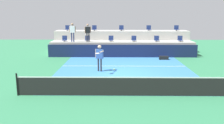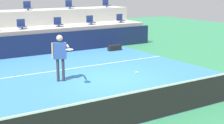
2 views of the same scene
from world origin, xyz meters
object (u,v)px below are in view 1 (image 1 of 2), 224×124
at_px(stadium_chair_lower_far_right, 180,39).
at_px(stadium_chair_upper_left, 94,28).
at_px(stadium_chair_lower_left, 87,39).
at_px(stadium_chair_upper_center, 121,28).
at_px(stadium_chair_upper_far_left, 67,28).
at_px(tennis_ball, 114,69).
at_px(stadium_chair_lower_far_left, 65,39).
at_px(stadium_chair_upper_far_right, 177,28).
at_px(spectator_in_white, 88,31).
at_px(stadium_chair_upper_right, 149,28).
at_px(stadium_chair_lower_mid_right, 134,39).
at_px(tennis_player, 99,55).
at_px(stadium_chair_lower_right, 157,39).
at_px(stadium_chair_lower_mid_left, 111,39).
at_px(spectator_leaning_on_rail, 72,31).
at_px(equipment_bag, 164,58).

xyz_separation_m(stadium_chair_lower_far_right, stadium_chair_upper_left, (-8.00, 1.80, 0.85)).
height_order(stadium_chair_lower_left, stadium_chair_upper_center, stadium_chair_upper_center).
relative_size(stadium_chair_upper_far_left, tennis_ball, 7.65).
distance_m(stadium_chair_lower_far_left, stadium_chair_upper_far_right, 10.85).
bearing_deg(spectator_in_white, tennis_ball, -75.73).
bearing_deg(spectator_in_white, stadium_chair_upper_right, 20.78).
bearing_deg(stadium_chair_lower_left, stadium_chair_lower_far_left, 180.00).
bearing_deg(tennis_ball, stadium_chair_lower_mid_right, 79.83).
xyz_separation_m(stadium_chair_lower_far_right, tennis_player, (-6.96, -6.45, -0.38)).
height_order(stadium_chair_lower_right, stadium_chair_lower_far_right, same).
height_order(stadium_chair_lower_far_right, spectator_in_white, spectator_in_white).
relative_size(stadium_chair_lower_far_left, stadium_chair_lower_far_right, 1.00).
distance_m(stadium_chair_lower_far_right, spectator_in_white, 8.44).
xyz_separation_m(stadium_chair_lower_mid_left, stadium_chair_upper_far_right, (6.39, 1.80, 0.85)).
relative_size(stadium_chair_upper_far_right, spectator_in_white, 0.32).
bearing_deg(stadium_chair_upper_far_left, stadium_chair_lower_right, -11.95).
relative_size(stadium_chair_lower_left, tennis_ball, 7.65).
distance_m(stadium_chair_lower_left, spectator_leaning_on_rail, 1.56).
height_order(spectator_leaning_on_rail, spectator_in_white, spectator_leaning_on_rail).
bearing_deg(stadium_chair_upper_center, spectator_leaning_on_rail, -153.80).
bearing_deg(stadium_chair_lower_left, stadium_chair_upper_center, 29.72).
bearing_deg(stadium_chair_upper_far_right, spectator_in_white, -165.54).
xyz_separation_m(stadium_chair_upper_far_right, tennis_ball, (-6.06, -11.66, -1.36)).
relative_size(stadium_chair_lower_mid_left, stadium_chair_lower_right, 1.00).
height_order(stadium_chair_lower_left, spectator_in_white, spectator_in_white).
distance_m(stadium_chair_lower_mid_left, stadium_chair_upper_far_left, 4.76).
height_order(stadium_chair_lower_mid_right, stadium_chair_upper_right, stadium_chair_upper_right).
height_order(stadium_chair_lower_right, spectator_in_white, spectator_in_white).
distance_m(stadium_chair_lower_right, stadium_chair_upper_right, 2.05).
bearing_deg(tennis_player, stadium_chair_upper_center, 78.81).
xyz_separation_m(stadium_chair_lower_far_right, spectator_leaning_on_rail, (-9.77, -0.38, 0.79)).
relative_size(stadium_chair_upper_right, stadium_chair_upper_far_right, 1.00).
xyz_separation_m(stadium_chair_lower_mid_left, stadium_chair_upper_center, (0.99, 1.80, 0.85)).
distance_m(stadium_chair_lower_left, stadium_chair_lower_mid_left, 2.16).
relative_size(stadium_chair_lower_far_right, stadium_chair_upper_left, 1.00).
xyz_separation_m(spectator_leaning_on_rail, equipment_bag, (7.87, -1.91, -2.11)).
xyz_separation_m(stadium_chair_lower_left, stadium_chair_lower_right, (6.35, 0.00, 0.00)).
relative_size(stadium_chair_lower_mid_left, stadium_chair_lower_mid_right, 1.00).
bearing_deg(stadium_chair_lower_far_left, stadium_chair_lower_mid_left, 0.00).
xyz_separation_m(stadium_chair_lower_far_right, equipment_bag, (-1.90, -2.29, -1.31)).
height_order(stadium_chair_upper_far_left, tennis_ball, stadium_chair_upper_far_left).
xyz_separation_m(stadium_chair_lower_far_left, stadium_chair_upper_left, (2.60, 1.80, 0.85)).
bearing_deg(stadium_chair_lower_far_right, stadium_chair_upper_center, 161.35).
bearing_deg(stadium_chair_upper_far_right, stadium_chair_upper_center, 180.00).
relative_size(stadium_chair_lower_mid_left, equipment_bag, 0.68).
height_order(stadium_chair_upper_right, tennis_player, stadium_chair_upper_right).
height_order(stadium_chair_lower_mid_left, stadium_chair_upper_right, stadium_chair_upper_right).
distance_m(stadium_chair_lower_mid_left, spectator_in_white, 2.24).
bearing_deg(stadium_chair_upper_far_right, stadium_chair_upper_far_left, 180.00).
bearing_deg(spectator_leaning_on_rail, stadium_chair_lower_far_left, 155.02).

